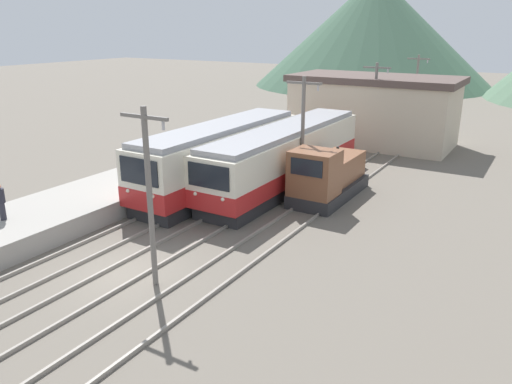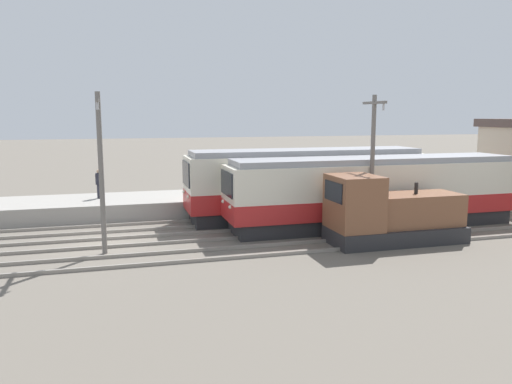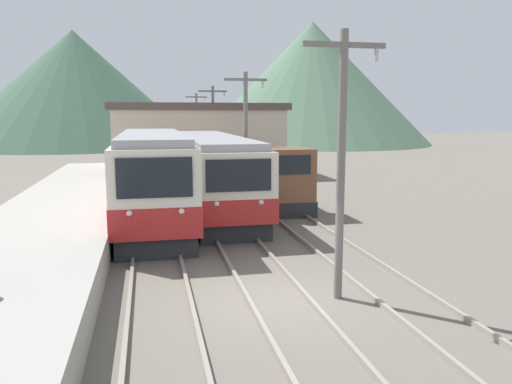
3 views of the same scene
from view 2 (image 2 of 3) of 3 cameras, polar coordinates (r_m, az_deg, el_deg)
ground_plane at (r=22.75m, az=-16.55°, el=-5.60°), size 200.00×200.00×0.00m
platform_left at (r=28.77m, az=-16.45°, el=-1.65°), size 4.50×54.00×0.95m
track_left at (r=25.27m, az=-16.49°, el=-4.01°), size 1.54×60.00×0.14m
track_center at (r=22.54m, az=-16.57°, el=-5.55°), size 1.54×60.00×0.14m
track_right at (r=19.64m, az=-16.67°, el=-7.67°), size 1.54×60.00×0.14m
commuter_train_left at (r=26.78m, az=5.75°, el=0.63°), size 2.84×12.93×3.72m
commuter_train_center at (r=25.33m, az=13.28°, el=-0.27°), size 2.84×14.95×3.47m
shunting_locomotive at (r=22.41m, az=14.96°, el=-2.58°), size 2.40×5.98×3.00m
catenary_mast_near at (r=20.46m, az=-17.31°, el=2.80°), size 2.00×0.20×6.40m
catenary_mast_mid at (r=23.34m, az=13.17°, el=3.66°), size 2.00×0.20×6.40m
person_on_platform at (r=28.82m, az=-17.49°, el=1.03°), size 0.38×0.38×1.61m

